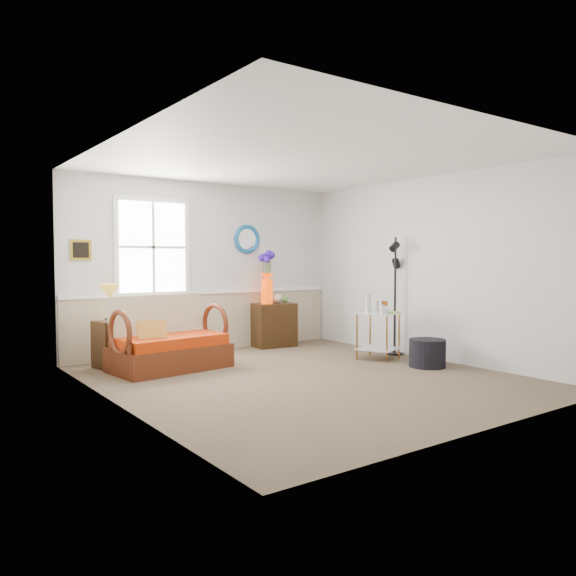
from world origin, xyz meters
TOP-DOWN VIEW (x-y plane):
  - floor at (0.00, 0.00)m, footprint 4.50×5.00m
  - ceiling at (0.00, 0.00)m, footprint 4.50×5.00m
  - walls at (0.00, 0.00)m, footprint 4.51×5.01m
  - wainscot at (0.00, 2.48)m, footprint 4.46×0.02m
  - chair_rail at (0.00, 2.47)m, footprint 4.46×0.04m
  - window at (-0.90, 2.47)m, footprint 1.14×0.06m
  - picture at (-1.92, 2.48)m, footprint 0.28×0.03m
  - mirror at (0.70, 2.48)m, footprint 0.47×0.07m
  - loveseat at (-1.10, 1.45)m, footprint 1.54×0.99m
  - throw_pillow at (-1.38, 1.36)m, footprint 0.36×0.13m
  - lamp_stand at (-1.69, 2.02)m, footprint 0.43×0.43m
  - table_lamp at (-1.69, 2.01)m, footprint 0.32×0.32m
  - potted_plant at (-1.55, 2.03)m, footprint 0.40×0.42m
  - cabinet at (1.06, 2.23)m, footprint 0.71×0.51m
  - flower_vase at (0.92, 2.22)m, footprint 0.27×0.27m
  - side_table at (1.62, 0.41)m, footprint 0.69×0.69m
  - tabletop_items at (1.60, 0.39)m, footprint 0.60×0.60m
  - floor_lamp at (2.10, 0.55)m, footprint 0.28×0.28m
  - ottoman at (1.74, -0.38)m, footprint 0.57×0.57m

SIDE VIEW (x-z plane):
  - floor at x=0.00m, z-range -0.01..0.01m
  - ottoman at x=1.74m, z-range 0.00..0.37m
  - lamp_stand at x=-1.69m, z-range 0.00..0.62m
  - side_table at x=1.62m, z-range 0.00..0.68m
  - cabinet at x=1.06m, z-range 0.00..0.71m
  - wainscot at x=0.00m, z-range 0.00..0.90m
  - loveseat at x=-1.10m, z-range 0.00..0.95m
  - throw_pillow at x=-1.38m, z-range 0.31..0.66m
  - potted_plant at x=-1.55m, z-range 0.62..0.87m
  - tabletop_items at x=1.60m, z-range 0.68..0.94m
  - table_lamp at x=-1.69m, z-range 0.62..1.10m
  - floor_lamp at x=2.10m, z-range 0.00..1.76m
  - chair_rail at x=0.00m, z-range 0.89..0.95m
  - flower_vase at x=0.92m, z-range 0.71..1.54m
  - walls at x=0.00m, z-range 0.00..2.60m
  - picture at x=-1.92m, z-range 1.41..1.69m
  - window at x=-0.90m, z-range 0.88..2.32m
  - mirror at x=0.70m, z-range 1.51..1.99m
  - ceiling at x=0.00m, z-range 2.60..2.60m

